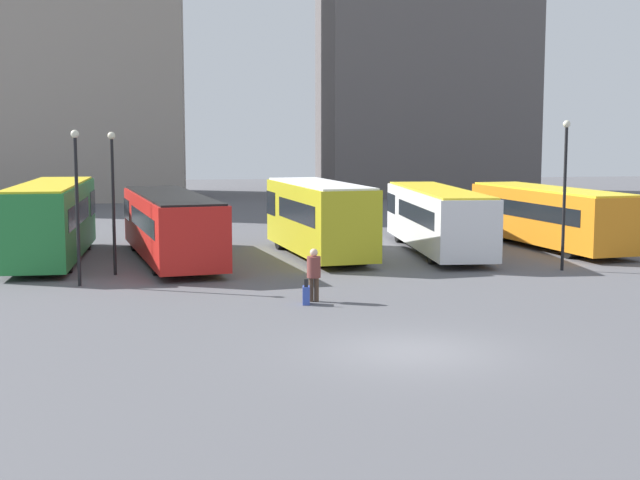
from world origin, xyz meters
The scene contains 12 objects.
ground_plane centered at (0.00, 0.00, 0.00)m, with size 160.00×160.00×0.00m, color #56565B.
building_block_right centered at (14.45, 54.67, 10.47)m, with size 17.11×11.49×20.95m.
bus_0 centered at (-11.06, 17.20, 1.75)m, with size 2.60×10.89×3.23m.
bus_1 centered at (-6.18, 16.53, 1.53)m, with size 4.60×11.96×2.78m.
bus_2 centered at (0.07, 16.87, 1.72)m, with size 3.75×9.31×3.19m.
bus_3 centered at (5.50, 17.66, 1.55)m, with size 2.92×11.64×2.82m.
bus_4 centered at (11.04, 18.34, 1.51)m, with size 4.25×11.05×2.77m.
traveler centered at (-1.50, 6.72, 1.00)m, with size 0.48×0.48×1.69m.
suitcase centered at (-1.80, 6.30, 0.29)m, with size 0.27×0.45×0.82m.
lamp_post_0 centered at (8.87, 11.68, 3.39)m, with size 0.28×0.28×5.77m.
lamp_post_1 centered at (-8.18, 13.02, 3.16)m, with size 0.28×0.28×5.33m.
lamp_post_2 centered at (-9.19, 10.71, 3.20)m, with size 0.28×0.28×5.40m.
Camera 1 is at (-5.21, -20.72, 5.33)m, focal length 50.00 mm.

